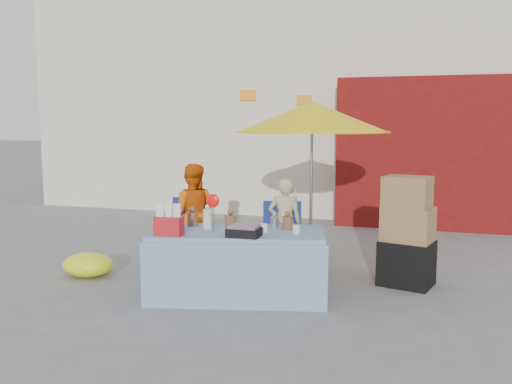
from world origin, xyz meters
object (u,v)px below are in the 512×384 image
(chair_left, at_px, (188,245))
(chair_right, at_px, (282,251))
(market_table, at_px, (237,263))
(box_stack, at_px, (407,235))
(umbrella, at_px, (312,118))
(vendor_beige, at_px, (285,224))
(vendor_orange, at_px, (192,213))

(chair_left, bearing_deg, chair_right, -13.12)
(market_table, height_order, chair_left, market_table)
(box_stack, bearing_deg, chair_right, 174.58)
(market_table, distance_m, umbrella, 2.11)
(vendor_beige, bearing_deg, chair_left, -6.99)
(chair_right, xyz_separation_m, umbrella, (0.30, 0.28, 1.64))
(chair_left, xyz_separation_m, vendor_beige, (1.25, 0.13, 0.32))
(chair_right, height_order, vendor_orange, vendor_orange)
(chair_right, bearing_deg, chair_left, 166.88)
(market_table, bearing_deg, vendor_beige, 66.68)
(chair_right, height_order, vendor_beige, vendor_beige)
(vendor_orange, xyz_separation_m, box_stack, (2.73, -0.28, -0.08))
(chair_right, xyz_separation_m, box_stack, (1.48, -0.14, 0.32))
(umbrella, height_order, box_stack, umbrella)
(chair_right, distance_m, vendor_orange, 1.31)
(chair_left, bearing_deg, vendor_orange, 75.35)
(umbrella, bearing_deg, vendor_orange, -174.47)
(vendor_orange, height_order, box_stack, vendor_orange)
(vendor_beige, xyz_separation_m, box_stack, (1.48, -0.28, -0.01))
(chair_left, relative_size, vendor_beige, 0.73)
(vendor_beige, bearing_deg, chair_right, 75.35)
(vendor_orange, height_order, vendor_beige, vendor_orange)
(market_table, relative_size, box_stack, 1.60)
(market_table, xyz_separation_m, box_stack, (1.71, 0.93, 0.21))
(market_table, distance_m, vendor_beige, 1.24)
(vendor_orange, relative_size, box_stack, 1.05)
(market_table, height_order, box_stack, box_stack)
(chair_right, relative_size, box_stack, 0.68)
(vendor_beige, bearing_deg, umbrella, -166.56)
(vendor_beige, relative_size, umbrella, 0.55)
(box_stack, bearing_deg, chair_left, 177.05)
(umbrella, xyz_separation_m, box_stack, (1.18, -0.43, -1.32))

